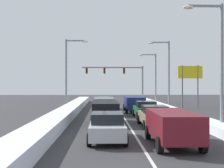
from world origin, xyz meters
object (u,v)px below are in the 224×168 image
object	(u,v)px
suv_gray_center_lane_third	(104,104)
street_lamp_right_near	(216,55)
sedan_charcoal_center_lane_fourth	(103,103)
traffic_light_gantry	(121,75)
suv_navy_right_lane_fourth	(134,103)
suv_black_center_lane_second	(106,110)
sedan_silver_center_lane_nearest	(107,126)
street_lamp_right_far	(153,74)
street_lamp_left_mid	(69,68)
sedan_tan_right_lane_second	(154,116)
street_lamp_right_mid	(166,69)
sedan_green_right_lane_third	(145,109)
suv_maroon_right_lane_nearest	(172,125)
roadside_sign_right	(190,77)

from	to	relation	value
suv_gray_center_lane_third	street_lamp_right_near	world-z (taller)	street_lamp_right_near
sedan_charcoal_center_lane_fourth	traffic_light_gantry	world-z (taller)	traffic_light_gantry
traffic_light_gantry	street_lamp_right_near	world-z (taller)	street_lamp_right_near
sedan_charcoal_center_lane_fourth	suv_navy_right_lane_fourth	bearing A→B (deg)	-50.36
suv_navy_right_lane_fourth	suv_gray_center_lane_third	bearing A→B (deg)	-140.61
suv_navy_right_lane_fourth	suv_black_center_lane_second	world-z (taller)	same
sedan_silver_center_lane_nearest	street_lamp_right_far	size ratio (longest dim) A/B	0.59
suv_navy_right_lane_fourth	traffic_light_gantry	xyz separation A→B (m)	(-0.32, 18.40, 3.71)
suv_black_center_lane_second	street_lamp_left_mid	xyz separation A→B (m)	(-4.14, 11.40, 3.92)
sedan_charcoal_center_lane_fourth	street_lamp_left_mid	size ratio (longest dim) A/B	0.54
sedan_tan_right_lane_second	sedan_charcoal_center_lane_fourth	world-z (taller)	same
street_lamp_right_mid	sedan_green_right_lane_third	bearing A→B (deg)	-112.59
suv_gray_center_lane_third	street_lamp_right_near	distance (m)	13.50
street_lamp_right_mid	sedan_silver_center_lane_nearest	bearing A→B (deg)	-110.50
suv_gray_center_lane_third	sedan_charcoal_center_lane_fourth	size ratio (longest dim) A/B	1.09
sedan_green_right_lane_third	sedan_silver_center_lane_nearest	size ratio (longest dim) A/B	1.00
suv_maroon_right_lane_nearest	traffic_light_gantry	world-z (taller)	traffic_light_gantry
suv_black_center_lane_second	street_lamp_right_far	bearing A→B (deg)	71.03
street_lamp_right_near	suv_black_center_lane_second	bearing A→B (deg)	151.01
suv_maroon_right_lane_nearest	sedan_charcoal_center_lane_fourth	world-z (taller)	suv_maroon_right_lane_nearest
suv_gray_center_lane_third	street_lamp_right_near	xyz separation A→B (m)	(7.30, -10.66, 3.92)
suv_black_center_lane_second	suv_gray_center_lane_third	xyz separation A→B (m)	(-0.13, 6.69, 0.00)
sedan_tan_right_lane_second	sedan_charcoal_center_lane_fourth	xyz separation A→B (m)	(-3.69, 15.46, 0.00)
sedan_tan_right_lane_second	suv_black_center_lane_second	world-z (taller)	suv_black_center_lane_second
sedan_silver_center_lane_nearest	traffic_light_gantry	size ratio (longest dim) A/B	0.42
sedan_tan_right_lane_second	street_lamp_right_mid	size ratio (longest dim) A/B	0.54
sedan_green_right_lane_third	street_lamp_left_mid	xyz separation A→B (m)	(-7.78, 7.72, 4.17)
sedan_silver_center_lane_nearest	traffic_light_gantry	xyz separation A→B (m)	(2.86, 34.86, 3.96)
suv_gray_center_lane_third	street_lamp_left_mid	world-z (taller)	street_lamp_left_mid
street_lamp_right_mid	street_lamp_right_far	size ratio (longest dim) A/B	1.09
suv_gray_center_lane_third	roadside_sign_right	xyz separation A→B (m)	(11.12, 7.96, 3.00)
suv_maroon_right_lane_nearest	roadside_sign_right	bearing A→B (deg)	71.39
suv_gray_center_lane_third	street_lamp_right_far	bearing A→B (deg)	63.08
street_lamp_left_mid	roadside_sign_right	world-z (taller)	street_lamp_left_mid
traffic_light_gantry	roadside_sign_right	bearing A→B (deg)	-58.40
sedan_silver_center_lane_nearest	traffic_light_gantry	distance (m)	35.20
sedan_tan_right_lane_second	sedan_green_right_lane_third	xyz separation A→B (m)	(0.17, 5.59, 0.00)
suv_maroon_right_lane_nearest	street_lamp_right_far	xyz separation A→B (m)	(4.14, 29.85, 3.62)
suv_maroon_right_lane_nearest	sedan_silver_center_lane_nearest	xyz separation A→B (m)	(-3.21, 1.34, -0.25)
suv_maroon_right_lane_nearest	sedan_silver_center_lane_nearest	distance (m)	3.49
suv_gray_center_lane_third	street_lamp_left_mid	bearing A→B (deg)	130.39
traffic_light_gantry	suv_maroon_right_lane_nearest	bearing A→B (deg)	-89.44
sedan_charcoal_center_lane_fourth	street_lamp_right_mid	size ratio (longest dim) A/B	0.54
sedan_green_right_lane_third	street_lamp_right_near	distance (m)	9.41
street_lamp_right_far	street_lamp_left_mid	size ratio (longest dim) A/B	0.93
suv_gray_center_lane_third	sedan_charcoal_center_lane_fourth	world-z (taller)	suv_gray_center_lane_third
roadside_sign_right	suv_black_center_lane_second	bearing A→B (deg)	-126.89
street_lamp_right_mid	roadside_sign_right	bearing A→B (deg)	25.50
suv_navy_right_lane_fourth	sedan_silver_center_lane_nearest	size ratio (longest dim) A/B	1.09
sedan_green_right_lane_third	street_lamp_right_mid	world-z (taller)	street_lamp_right_mid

